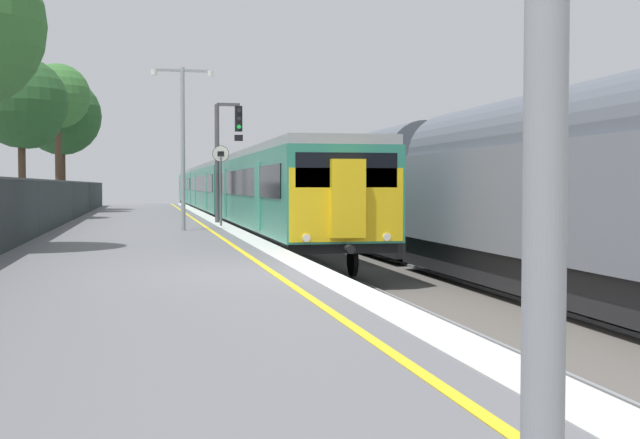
{
  "coord_description": "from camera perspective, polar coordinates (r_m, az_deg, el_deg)",
  "views": [
    {
      "loc": [
        -2.46,
        -14.02,
        1.47
      ],
      "look_at": [
        1.74,
        6.31,
        0.64
      ],
      "focal_mm": 47.86,
      "sensor_mm": 36.0,
      "label": 1
    }
  ],
  "objects": [
    {
      "name": "signal_gantry",
      "position": [
        33.73,
        -6.42,
        4.79
      ],
      "size": [
        1.1,
        0.24,
        4.69
      ],
      "color": "#47474C",
      "rests_on": "ground"
    },
    {
      "name": "commuter_train_at_platform",
      "position": [
        49.61,
        -6.41,
        2.05
      ],
      "size": [
        2.83,
        61.3,
        3.81
      ],
      "color": "#2D846B",
      "rests_on": "ground"
    },
    {
      "name": "background_tree_centre",
      "position": [
        48.12,
        -17.21,
        7.72
      ],
      "size": [
        3.45,
        3.45,
        7.98
      ],
      "color": "#473323",
      "rests_on": "ground"
    },
    {
      "name": "platform_lamp_mid",
      "position": [
        28.15,
        -9.16,
        5.68
      ],
      "size": [
        2.0,
        0.2,
        5.29
      ],
      "color": "#93999E",
      "rests_on": "ground"
    },
    {
      "name": "freight_train_adjacent_track",
      "position": [
        33.2,
        3.27,
        2.2
      ],
      "size": [
        2.6,
        46.0,
        4.42
      ],
      "color": "#232326",
      "rests_on": "ground"
    },
    {
      "name": "speed_limit_sign",
      "position": [
        30.91,
        -6.65,
        2.97
      ],
      "size": [
        0.59,
        0.08,
        2.9
      ],
      "color": "#59595B",
      "rests_on": "ground"
    },
    {
      "name": "ground",
      "position": [
        15.06,
        8.28,
        -5.65
      ],
      "size": [
        17.4,
        110.0,
        1.21
      ],
      "color": "slate"
    },
    {
      "name": "background_tree_back",
      "position": [
        39.04,
        -19.23,
        7.16
      ],
      "size": [
        3.92,
        3.92,
        6.99
      ],
      "color": "#473323",
      "rests_on": "ground"
    },
    {
      "name": "background_tree_right",
      "position": [
        52.37,
        -16.9,
        6.52
      ],
      "size": [
        4.56,
        4.56,
        7.81
      ],
      "color": "#473323",
      "rests_on": "ground"
    }
  ]
}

